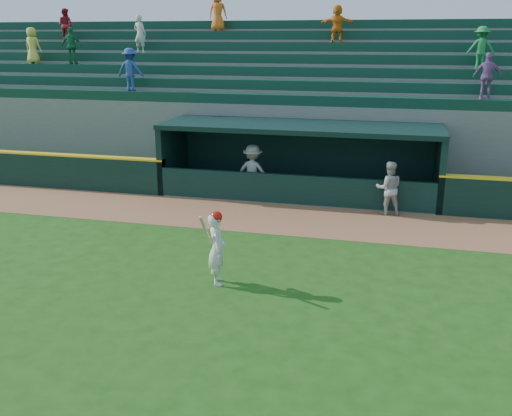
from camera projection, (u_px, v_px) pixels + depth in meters
The scene contains 7 objects.
ground at pixel (239, 284), 12.67m from camera, with size 120.00×120.00×0.00m, color #1E4A12.
warning_track at pixel (283, 219), 17.22m from camera, with size 40.00×3.00×0.01m, color #905A39.
dugout_player_front at pixel (389, 188), 17.42m from camera, with size 0.81×0.63×1.66m, color #A8A7A2.
dugout_player_inside at pixel (253, 172), 19.20m from camera, with size 1.18×0.68×1.83m, color gray.
dugout at pixel (301, 155), 19.71m from camera, with size 9.40×2.80×2.46m.
stands at pixel (321, 109), 23.65m from camera, with size 34.50×6.25×7.11m.
batter_at_plate at pixel (217, 247), 12.48m from camera, with size 0.57×0.83×1.69m.
Camera 1 is at (3.21, -11.20, 5.26)m, focal length 40.00 mm.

